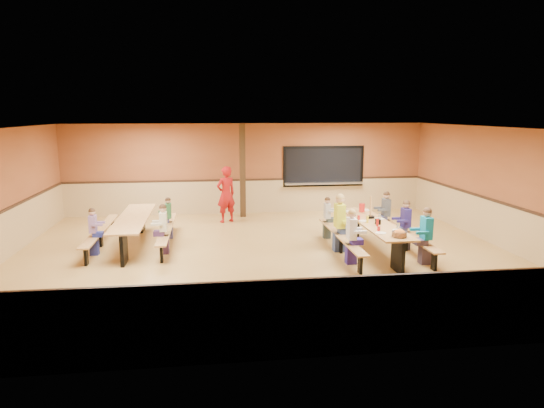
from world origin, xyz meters
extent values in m
plane|color=#9F773C|center=(0.00, 0.00, 0.00)|extent=(12.00, 12.00, 0.00)
cube|color=brown|center=(0.00, 5.00, 1.50)|extent=(12.00, 0.04, 3.00)
cube|color=brown|center=(0.00, -5.00, 1.50)|extent=(12.00, 0.04, 3.00)
cube|color=brown|center=(6.00, 0.00, 1.50)|extent=(0.04, 10.00, 3.00)
cube|color=white|center=(0.00, 0.00, 3.00)|extent=(12.00, 10.00, 0.04)
cube|color=black|center=(2.60, 4.97, 1.55)|extent=(2.60, 0.06, 1.20)
cube|color=silver|center=(2.60, 4.88, 0.98)|extent=(2.70, 0.28, 0.06)
cube|color=black|center=(-0.20, 4.40, 1.50)|extent=(0.18, 0.18, 3.00)
cube|color=#B68248|center=(2.69, -0.05, 0.72)|extent=(0.75, 3.60, 0.04)
cube|color=black|center=(2.69, -1.60, 0.35)|extent=(0.08, 0.60, 0.70)
cube|color=black|center=(2.69, 1.50, 0.35)|extent=(0.08, 0.60, 0.70)
cube|color=#B68248|center=(1.86, -0.05, 0.43)|extent=(0.26, 3.60, 0.04)
cube|color=black|center=(1.86, -0.05, 0.21)|extent=(0.06, 0.18, 0.41)
cube|color=#B68248|center=(3.51, -0.05, 0.43)|extent=(0.26, 3.60, 0.04)
cube|color=black|center=(3.51, -0.05, 0.21)|extent=(0.06, 0.18, 0.41)
cube|color=#B68248|center=(-3.20, 1.28, 0.72)|extent=(0.75, 3.60, 0.04)
cube|color=black|center=(-3.20, -0.27, 0.35)|extent=(0.08, 0.60, 0.70)
cube|color=black|center=(-3.20, 2.83, 0.35)|extent=(0.08, 0.60, 0.70)
cube|color=#B68248|center=(-4.03, 1.28, 0.43)|extent=(0.26, 3.60, 0.04)
cube|color=black|center=(-4.03, 1.28, 0.21)|extent=(0.06, 0.18, 0.41)
cube|color=#B68248|center=(-2.38, 1.28, 0.43)|extent=(0.26, 3.60, 0.04)
cube|color=black|center=(-2.38, 1.28, 0.21)|extent=(0.06, 0.18, 0.41)
imported|color=#A51312|center=(-0.77, 3.68, 0.87)|extent=(0.76, 0.66, 1.74)
cylinder|color=red|center=(2.76, 1.17, 0.85)|extent=(0.16, 0.16, 0.22)
cube|color=black|center=(2.69, -0.30, 0.80)|extent=(0.10, 0.14, 0.13)
cylinder|color=yellow|center=(2.50, -0.10, 0.82)|extent=(0.06, 0.06, 0.17)
cylinder|color=#B2140F|center=(2.61, -0.48, 0.82)|extent=(0.06, 0.06, 0.17)
cube|color=black|center=(2.73, 0.38, 0.77)|extent=(0.16, 0.16, 0.06)
cube|color=#B68248|center=(2.73, 0.38, 1.05)|extent=(0.02, 0.09, 0.50)
camera|label=1|loc=(-1.25, -11.10, 3.36)|focal=32.00mm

